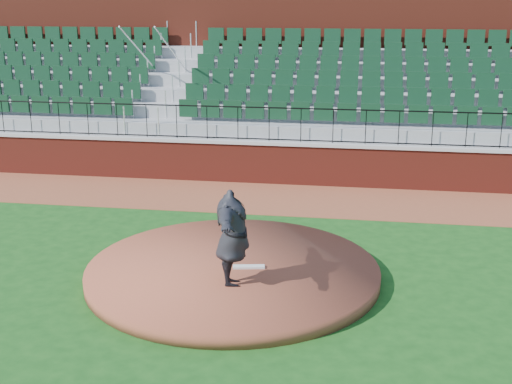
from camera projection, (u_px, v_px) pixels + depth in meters
ground at (245, 273)px, 13.80m from camera, size 90.00×90.00×0.00m
warning_track at (278, 198)px, 18.92m from camera, size 34.00×3.20×0.01m
field_wall at (284, 164)px, 20.27m from camera, size 34.00×0.35×1.20m
wall_cap at (285, 143)px, 20.09m from camera, size 34.00×0.45×0.10m
wall_railing at (285, 125)px, 19.93m from camera, size 34.00×0.05×1.00m
seating_stands at (295, 95)px, 22.38m from camera, size 34.00×5.10×4.60m
concourse_wall at (302, 73)px, 24.91m from camera, size 34.00×0.50×5.50m
pitchers_mound at (233, 271)px, 13.54m from camera, size 5.88×5.88×0.25m
pitching_rubber at (249, 267)px, 13.40m from camera, size 0.65×0.27×0.04m
pitcher at (232, 238)px, 12.38m from camera, size 1.03×2.36×1.86m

